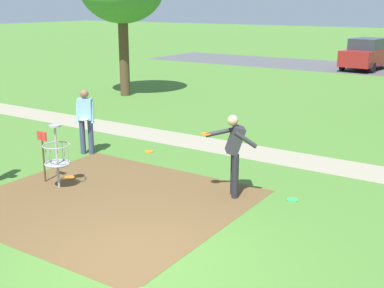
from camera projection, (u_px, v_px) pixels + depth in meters
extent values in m
plane|color=#47752D|center=(137.00, 263.00, 7.72)|extent=(160.00, 160.00, 0.00)
cube|color=brown|center=(108.00, 201.00, 10.12)|extent=(5.13, 4.71, 0.01)
cylinder|color=#9E9EA3|center=(57.00, 158.00, 10.68)|extent=(0.05, 0.05, 1.35)
cylinder|color=#9E9EA3|center=(55.00, 126.00, 10.49)|extent=(0.24, 0.24, 0.04)
torus|color=#9E9EA3|center=(56.00, 145.00, 10.61)|extent=(0.58, 0.58, 0.02)
torus|color=#9E9EA3|center=(57.00, 163.00, 10.71)|extent=(0.55, 0.55, 0.03)
cylinder|color=#9E9EA3|center=(58.00, 164.00, 10.72)|extent=(0.48, 0.48, 0.02)
cylinder|color=gray|center=(65.00, 156.00, 10.53)|extent=(0.01, 0.01, 0.40)
cylinder|color=gray|center=(68.00, 154.00, 10.67)|extent=(0.01, 0.01, 0.40)
cylinder|color=gray|center=(67.00, 152.00, 10.80)|extent=(0.01, 0.01, 0.40)
cylinder|color=gray|center=(62.00, 151.00, 10.88)|extent=(0.01, 0.01, 0.40)
cylinder|color=gray|center=(56.00, 151.00, 10.87)|extent=(0.01, 0.01, 0.40)
cylinder|color=gray|center=(49.00, 153.00, 10.79)|extent=(0.01, 0.01, 0.40)
cylinder|color=gray|center=(45.00, 155.00, 10.65)|extent=(0.01, 0.01, 0.40)
cylinder|color=gray|center=(46.00, 156.00, 10.52)|extent=(0.01, 0.01, 0.40)
cylinder|color=gray|center=(51.00, 158.00, 10.44)|extent=(0.01, 0.01, 0.40)
cylinder|color=gray|center=(58.00, 157.00, 10.45)|extent=(0.01, 0.01, 0.40)
cylinder|color=#4C3823|center=(44.00, 158.00, 11.08)|extent=(0.04, 0.04, 1.10)
cube|color=red|center=(42.00, 136.00, 10.95)|extent=(0.28, 0.03, 0.20)
cylinder|color=#384260|center=(91.00, 137.00, 13.18)|extent=(0.14, 0.14, 0.92)
cylinder|color=#384260|center=(83.00, 137.00, 13.19)|extent=(0.14, 0.14, 0.92)
cube|color=#84B7D1|center=(85.00, 109.00, 12.98)|extent=(0.42, 0.37, 0.56)
sphere|color=brown|center=(84.00, 94.00, 12.87)|extent=(0.22, 0.22, 0.22)
cylinder|color=#84B7D1|center=(92.00, 113.00, 12.97)|extent=(0.16, 0.19, 0.55)
cylinder|color=#84B7D1|center=(78.00, 112.00, 13.00)|extent=(0.16, 0.19, 0.55)
cylinder|color=white|center=(84.00, 119.00, 12.87)|extent=(0.22, 0.22, 0.02)
cylinder|color=#232328|center=(235.00, 177.00, 10.17)|extent=(0.14, 0.14, 0.92)
cylinder|color=#232328|center=(234.00, 173.00, 10.38)|extent=(0.14, 0.14, 0.92)
cube|color=#2D2D33|center=(235.00, 140.00, 10.08)|extent=(0.52, 0.52, 0.60)
sphere|color=tan|center=(233.00, 120.00, 9.97)|extent=(0.22, 0.22, 0.22)
cylinder|color=#2D2D33|center=(220.00, 132.00, 10.19)|extent=(0.53, 0.42, 0.21)
cylinder|color=orange|center=(206.00, 134.00, 10.18)|extent=(0.22, 0.22, 0.02)
cylinder|color=#2D2D33|center=(246.00, 139.00, 9.92)|extent=(0.44, 0.35, 0.37)
cylinder|color=orange|center=(70.00, 177.00, 11.47)|extent=(0.25, 0.25, 0.02)
cylinder|color=orange|center=(149.00, 152.00, 13.46)|extent=(0.23, 0.23, 0.02)
cylinder|color=green|center=(292.00, 200.00, 10.16)|extent=(0.23, 0.23, 0.02)
cylinder|color=#4C3823|center=(124.00, 58.00, 21.29)|extent=(0.42, 0.42, 3.19)
cube|color=maroon|center=(366.00, 57.00, 29.86)|extent=(2.22, 4.36, 0.90)
cube|color=#2D333D|center=(368.00, 44.00, 29.65)|extent=(1.80, 2.34, 0.64)
cylinder|color=black|center=(359.00, 62.00, 31.50)|extent=(0.24, 0.62, 0.60)
cylinder|color=black|center=(342.00, 65.00, 29.56)|extent=(0.24, 0.62, 0.60)
cylinder|color=black|center=(373.00, 68.00, 28.46)|extent=(0.24, 0.62, 0.60)
cube|color=gray|center=(295.00, 159.00, 12.82)|extent=(40.00, 1.28, 0.00)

